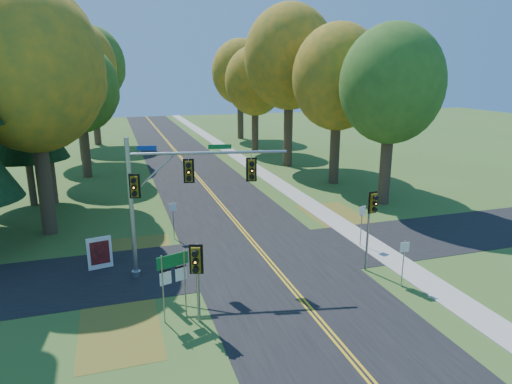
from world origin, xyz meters
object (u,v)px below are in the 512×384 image
object	(u,v)px
traffic_mast	(171,189)
east_signal_pole	(372,211)
info_kiosk	(100,253)
route_sign_cluster	(173,273)

from	to	relation	value
traffic_mast	east_signal_pole	bearing A→B (deg)	-3.58
traffic_mast	info_kiosk	world-z (taller)	traffic_mast
route_sign_cluster	info_kiosk	size ratio (longest dim) A/B	1.72
info_kiosk	route_sign_cluster	bearing A→B (deg)	-74.86
route_sign_cluster	info_kiosk	bearing A→B (deg)	98.19
info_kiosk	traffic_mast	bearing A→B (deg)	-39.98
east_signal_pole	info_kiosk	bearing A→B (deg)	155.21
east_signal_pole	route_sign_cluster	size ratio (longest dim) A/B	1.45
east_signal_pole	route_sign_cluster	xyz separation A→B (m)	(-9.58, -1.55, -1.10)
east_signal_pole	traffic_mast	bearing A→B (deg)	159.30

